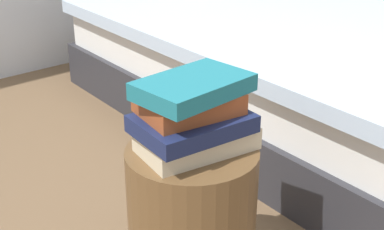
% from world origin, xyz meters
% --- Properties ---
extents(bed, '(1.65, 2.09, 0.62)m').
position_xyz_m(bed, '(1.23, 0.63, 0.23)').
color(bed, '#2D2D33').
rests_on(bed, ground_plane).
extents(side_table, '(0.34, 0.34, 0.42)m').
position_xyz_m(side_table, '(0.00, 0.00, 0.21)').
color(side_table, brown).
rests_on(side_table, ground_plane).
extents(book_cream, '(0.31, 0.21, 0.06)m').
position_xyz_m(book_cream, '(0.01, -0.01, 0.45)').
color(book_cream, beige).
rests_on(book_cream, side_table).
extents(book_navy, '(0.29, 0.22, 0.04)m').
position_xyz_m(book_navy, '(-0.01, -0.01, 0.50)').
color(book_navy, '#19234C').
rests_on(book_navy, book_cream).
extents(book_rust, '(0.26, 0.21, 0.05)m').
position_xyz_m(book_rust, '(0.00, 0.01, 0.55)').
color(book_rust, '#994723').
rests_on(book_rust, book_navy).
extents(book_teal, '(0.28, 0.19, 0.04)m').
position_xyz_m(book_teal, '(0.00, -0.01, 0.60)').
color(book_teal, '#1E727F').
rests_on(book_teal, book_rust).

